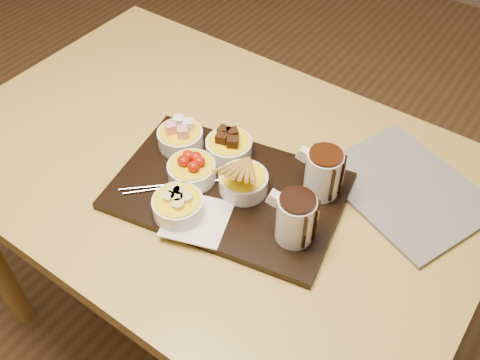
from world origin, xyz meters
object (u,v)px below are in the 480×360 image
Objects in this scene: pitcher_dark_chocolate at (296,219)px; pitcher_milk_chocolate at (323,174)px; newspaper at (406,189)px; serving_board at (228,191)px; bowl_strawberries at (192,172)px; dining_table at (212,190)px.

pitcher_dark_chocolate and pitcher_milk_chocolate have the same top height.
pitcher_milk_chocolate is at bearing -117.86° from newspaper.
bowl_strawberries is at bearing -176.42° from serving_board.
bowl_strawberries is 1.01× the size of pitcher_milk_chocolate.
serving_board reaches higher than newspaper.
newspaper is (0.12, 0.25, -0.06)m from pitcher_dark_chocolate.
bowl_strawberries is (0.01, -0.08, 0.14)m from dining_table.
bowl_strawberries reaches higher than dining_table.
serving_board is at bearing -158.20° from pitcher_milk_chocolate.
newspaper is (0.39, 0.17, 0.10)m from dining_table.
bowl_strawberries is 0.45m from newspaper.
pitcher_milk_chocolate reaches higher than serving_board.
serving_board is 0.20m from pitcher_milk_chocolate.
dining_table is 12.14× the size of pitcher_dark_chocolate.
serving_board is at bearing 160.02° from pitcher_dark_chocolate.
newspaper is (0.14, 0.12, -0.06)m from pitcher_milk_chocolate.
newspaper is (0.30, 0.22, -0.00)m from serving_board.
pitcher_dark_chocolate is at bearing -17.38° from dining_table.
serving_board is 0.19m from pitcher_dark_chocolate.
bowl_strawberries reaches higher than serving_board.
pitcher_dark_chocolate is 1.00× the size of pitcher_milk_chocolate.
dining_table is 0.43m from newspaper.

